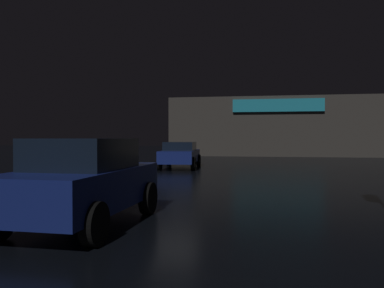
# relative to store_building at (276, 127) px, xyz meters

# --- Properties ---
(ground_plane) EXTENTS (120.00, 120.00, 0.00)m
(ground_plane) POSITION_rel_store_building_xyz_m (-4.70, -25.11, -2.65)
(ground_plane) COLOR black
(store_building) EXTENTS (19.42, 8.22, 5.30)m
(store_building) POSITION_rel_store_building_xyz_m (0.00, 0.00, 0.00)
(store_building) COLOR #4C4742
(store_building) RESTS_ON ground
(car_far) EXTENTS (2.26, 4.65, 1.44)m
(car_far) POSITION_rel_store_building_xyz_m (-5.70, -17.55, -1.88)
(car_far) COLOR navy
(car_far) RESTS_ON ground
(car_crossing) EXTENTS (2.03, 4.06, 1.68)m
(car_crossing) POSITION_rel_store_building_xyz_m (-4.56, -31.69, -1.79)
(car_crossing) COLOR navy
(car_crossing) RESTS_ON ground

